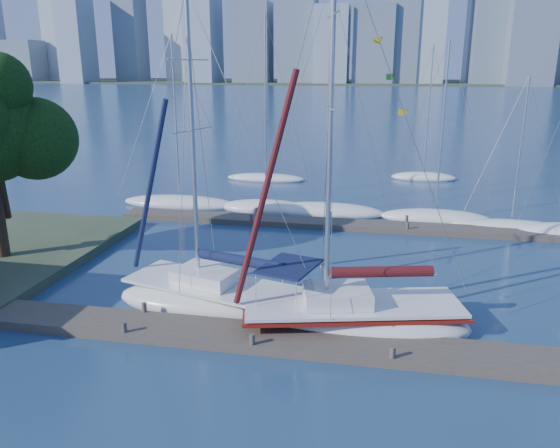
# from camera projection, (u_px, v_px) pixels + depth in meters

# --- Properties ---
(ground) EXTENTS (700.00, 700.00, 0.00)m
(ground) POSITION_uv_depth(u_px,v_px,m) (258.00, 342.00, 20.79)
(ground) COLOR navy
(ground) RESTS_ON ground
(near_dock) EXTENTS (26.00, 2.00, 0.40)m
(near_dock) POSITION_uv_depth(u_px,v_px,m) (258.00, 338.00, 20.73)
(near_dock) COLOR #473C34
(near_dock) RESTS_ON ground
(far_dock) EXTENTS (30.00, 1.80, 0.36)m
(far_dock) POSITION_uv_depth(u_px,v_px,m) (344.00, 225.00, 35.45)
(far_dock) COLOR #473C34
(far_dock) RESTS_ON ground
(far_shore) EXTENTS (800.00, 100.00, 1.50)m
(far_shore) POSITION_uv_depth(u_px,v_px,m) (381.00, 83.00, 322.36)
(far_shore) COLOR #38472D
(far_shore) RESTS_ON ground
(sailboat_navy) EXTENTS (9.65, 5.32, 13.63)m
(sailboat_navy) POSITION_uv_depth(u_px,v_px,m) (220.00, 286.00, 23.47)
(sailboat_navy) COLOR white
(sailboat_navy) RESTS_ON ground
(sailboat_maroon) EXTENTS (9.69, 5.09, 15.50)m
(sailboat_maroon) POSITION_uv_depth(u_px,v_px,m) (352.00, 301.00, 21.65)
(sailboat_maroon) COLOR white
(sailboat_maroon) RESTS_ON ground
(bg_boat_0) EXTENTS (9.06, 5.50, 12.58)m
(bg_boat_0) POSITION_uv_depth(u_px,v_px,m) (180.00, 203.00, 40.77)
(bg_boat_0) COLOR white
(bg_boat_0) RESTS_ON ground
(bg_boat_1) EXTENTS (7.02, 3.36, 13.83)m
(bg_boat_1) POSITION_uv_depth(u_px,v_px,m) (266.00, 207.00, 39.40)
(bg_boat_1) COLOR white
(bg_boat_1) RESTS_ON ground
(bg_boat_2) EXTENTS (8.48, 3.75, 15.79)m
(bg_boat_2) POSITION_uv_depth(u_px,v_px,m) (326.00, 210.00, 38.46)
(bg_boat_2) COLOR white
(bg_boat_2) RESTS_ON ground
(bg_boat_3) EXTENTS (7.64, 4.48, 12.03)m
(bg_boat_3) POSITION_uv_depth(u_px,v_px,m) (435.00, 217.00, 36.90)
(bg_boat_3) COLOR white
(bg_boat_3) RESTS_ON ground
(bg_boat_4) EXTENTS (7.44, 4.33, 9.89)m
(bg_boat_4) POSITION_uv_depth(u_px,v_px,m) (511.00, 227.00, 34.89)
(bg_boat_4) COLOR white
(bg_boat_4) RESTS_ON ground
(bg_boat_6) EXTENTS (7.45, 3.22, 10.37)m
(bg_boat_6) POSITION_uv_depth(u_px,v_px,m) (266.00, 178.00, 49.85)
(bg_boat_6) COLOR white
(bg_boat_6) RESTS_ON ground
(bg_boat_7) EXTENTS (6.13, 3.04, 12.19)m
(bg_boat_7) POSITION_uv_depth(u_px,v_px,m) (424.00, 177.00, 50.21)
(bg_boat_7) COLOR white
(bg_boat_7) RESTS_ON ground
(skyline) EXTENTS (503.03, 51.31, 124.84)m
(skyline) POSITION_uv_depth(u_px,v_px,m) (421.00, 13.00, 281.03)
(skyline) COLOR #8195A7
(skyline) RESTS_ON ground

